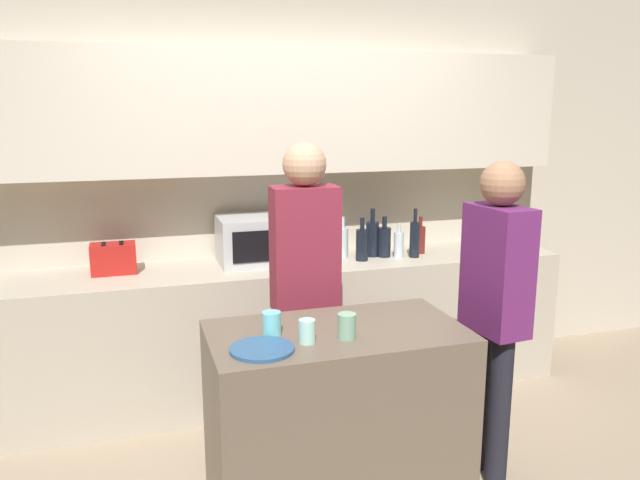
# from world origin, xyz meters

# --- Properties ---
(back_wall) EXTENTS (6.40, 0.40, 2.70)m
(back_wall) POSITION_xyz_m (0.00, 1.66, 1.54)
(back_wall) COLOR beige
(back_wall) RESTS_ON ground_plane
(back_counter) EXTENTS (3.60, 0.62, 0.88)m
(back_counter) POSITION_xyz_m (0.00, 1.39, 0.44)
(back_counter) COLOR #B7AD99
(back_counter) RESTS_ON ground_plane
(kitchen_island) EXTENTS (1.12, 0.62, 0.91)m
(kitchen_island) POSITION_xyz_m (-0.13, 0.09, 0.45)
(kitchen_island) COLOR brown
(kitchen_island) RESTS_ON ground_plane
(microwave) EXTENTS (0.52, 0.39, 0.30)m
(microwave) POSITION_xyz_m (-0.18, 1.46, 1.03)
(microwave) COLOR #B7BABC
(microwave) RESTS_ON back_counter
(toaster) EXTENTS (0.26, 0.16, 0.18)m
(toaster) POSITION_xyz_m (-1.07, 1.47, 0.97)
(toaster) COLOR #B21E19
(toaster) RESTS_ON back_counter
(potted_plant) EXTENTS (0.14, 0.14, 0.40)m
(potted_plant) POSITION_xyz_m (1.59, 1.47, 1.08)
(potted_plant) COLOR brown
(potted_plant) RESTS_ON back_counter
(bottle_0) EXTENTS (0.07, 0.07, 0.27)m
(bottle_0) POSITION_xyz_m (0.37, 1.43, 0.99)
(bottle_0) COLOR silver
(bottle_0) RESTS_ON back_counter
(bottle_1) EXTENTS (0.08, 0.08, 0.28)m
(bottle_1) POSITION_xyz_m (0.46, 1.32, 0.99)
(bottle_1) COLOR black
(bottle_1) RESTS_ON back_counter
(bottle_2) EXTENTS (0.09, 0.09, 0.32)m
(bottle_2) POSITION_xyz_m (0.57, 1.41, 1.00)
(bottle_2) COLOR black
(bottle_2) RESTS_ON back_counter
(bottle_3) EXTENTS (0.09, 0.09, 0.27)m
(bottle_3) POSITION_xyz_m (0.64, 1.38, 0.99)
(bottle_3) COLOR black
(bottle_3) RESTS_ON back_counter
(bottle_4) EXTENTS (0.06, 0.06, 0.23)m
(bottle_4) POSITION_xyz_m (0.72, 1.32, 0.97)
(bottle_4) COLOR silver
(bottle_4) RESTS_ON back_counter
(bottle_5) EXTENTS (0.07, 0.07, 0.33)m
(bottle_5) POSITION_xyz_m (0.82, 1.30, 1.01)
(bottle_5) COLOR black
(bottle_5) RESTS_ON back_counter
(bottle_6) EXTENTS (0.07, 0.07, 0.25)m
(bottle_6) POSITION_xyz_m (0.91, 1.40, 0.98)
(bottle_6) COLOR maroon
(bottle_6) RESTS_ON back_counter
(plate_on_island) EXTENTS (0.26, 0.26, 0.01)m
(plate_on_island) POSITION_xyz_m (-0.49, -0.05, 0.91)
(plate_on_island) COLOR #2D5684
(plate_on_island) RESTS_ON kitchen_island
(cup_0) EXTENTS (0.07, 0.07, 0.10)m
(cup_0) POSITION_xyz_m (-0.30, -0.02, 0.96)
(cup_0) COLOR #AAE7DA
(cup_0) RESTS_ON kitchen_island
(cup_1) EXTENTS (0.08, 0.08, 0.11)m
(cup_1) POSITION_xyz_m (-0.12, -0.02, 0.96)
(cup_1) COLOR #7DAE90
(cup_1) RESTS_ON kitchen_island
(cup_2) EXTENTS (0.08, 0.08, 0.10)m
(cup_2) POSITION_xyz_m (-0.41, 0.12, 0.96)
(cup_2) COLOR #71D1DB
(cup_2) RESTS_ON kitchen_island
(person_left) EXTENTS (0.35, 0.22, 1.69)m
(person_left) POSITION_xyz_m (-0.11, 0.66, 1.01)
(person_left) COLOR black
(person_left) RESTS_ON ground_plane
(person_center) EXTENTS (0.22, 0.36, 1.61)m
(person_center) POSITION_xyz_m (0.71, 0.17, 0.96)
(person_center) COLOR black
(person_center) RESTS_ON ground_plane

